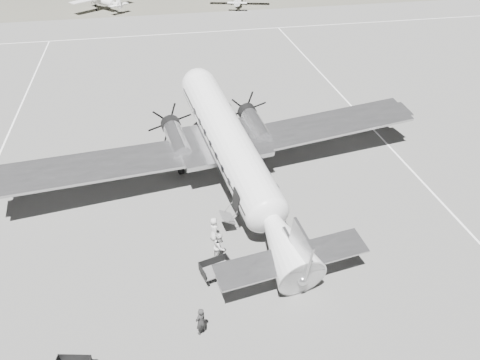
# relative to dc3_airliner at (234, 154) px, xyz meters

# --- Properties ---
(ground) EXTENTS (260.00, 260.00, 0.00)m
(ground) POSITION_rel_dc3_airliner_xyz_m (1.17, -3.17, -2.88)
(ground) COLOR slate
(ground) RESTS_ON ground
(taxi_line_right) EXTENTS (0.15, 80.00, 0.01)m
(taxi_line_right) POSITION_rel_dc3_airliner_xyz_m (13.17, -3.17, -2.88)
(taxi_line_right) COLOR white
(taxi_line_right) RESTS_ON ground
(taxi_line_horizon) EXTENTS (90.00, 0.15, 0.01)m
(taxi_line_horizon) POSITION_rel_dc3_airliner_xyz_m (1.17, 36.83, -2.88)
(taxi_line_horizon) COLOR white
(taxi_line_horizon) RESTS_ON ground
(dc3_airliner) EXTENTS (33.15, 25.44, 5.76)m
(dc3_airliner) POSITION_rel_dc3_airliner_xyz_m (0.00, 0.00, 0.00)
(dc3_airliner) COLOR silver
(dc3_airliner) RESTS_ON ground
(light_plane_left) EXTENTS (13.30, 12.95, 2.14)m
(light_plane_left) POSITION_rel_dc3_airliner_xyz_m (-10.55, 51.44, -1.81)
(light_plane_left) COLOR white
(light_plane_left) RESTS_ON ground
(baggage_cart_near) EXTENTS (1.99, 1.63, 0.98)m
(baggage_cart_near) POSITION_rel_dc3_airliner_xyz_m (-2.45, -7.71, -2.39)
(baggage_cart_near) COLOR #595959
(baggage_cart_near) RESTS_ON ground
(ground_crew) EXTENTS (0.70, 0.66, 1.62)m
(ground_crew) POSITION_rel_dc3_airliner_xyz_m (-3.72, -11.18, -2.07)
(ground_crew) COLOR #2A2A2A
(ground_crew) RESTS_ON ground
(ramp_agent) EXTENTS (1.06, 1.13, 1.86)m
(ramp_agent) POSITION_rel_dc3_airliner_xyz_m (-2.02, -6.40, -1.95)
(ramp_agent) COLOR silver
(ramp_agent) RESTS_ON ground
(passenger) EXTENTS (0.57, 0.79, 1.52)m
(passenger) POSITION_rel_dc3_airliner_xyz_m (-2.09, -4.64, -2.12)
(passenger) COLOR silver
(passenger) RESTS_ON ground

